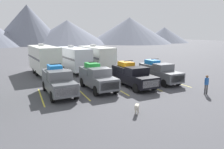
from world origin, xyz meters
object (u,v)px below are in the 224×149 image
Objects in this scene: pickup_truck_a at (58,81)px; pickup_truck_b at (97,77)px; pickup_truck_c at (132,75)px; pickup_truck_d at (159,72)px; person_a at (207,83)px; dog at (137,107)px; camper_trailer_b at (74,58)px; camper_trailer_a at (44,58)px; camper_trailer_c at (96,57)px.

pickup_truck_a reaches higher than pickup_truck_b.
pickup_truck_c reaches higher than pickup_truck_d.
person_a is 2.16× the size of dog.
pickup_truck_a is 10.69m from camper_trailer_b.
person_a is at bearing -52.14° from camper_trailer_a.
pickup_truck_c is 0.65× the size of camper_trailer_a.
camper_trailer_b is 5.03× the size of person_a.
camper_trailer_a is 3.93m from camper_trailer_b.
pickup_truck_a is 0.62× the size of camper_trailer_a.
pickup_truck_a is 0.67× the size of camper_trailer_c.
pickup_truck_b is (3.65, 0.12, -0.02)m from pickup_truck_a.
person_a is at bearing 11.12° from dog.
pickup_truck_d is at bearing -54.00° from camper_trailer_b.
dog is (0.16, -16.82, -1.44)m from camper_trailer_b.
pickup_truck_c reaches higher than dog.
camper_trailer_b is at bearing 126.00° from pickup_truck_d.
dog is at bearing -89.47° from camper_trailer_b.
pickup_truck_d is at bearing 45.79° from dog.
pickup_truck_d is at bearing 7.42° from pickup_truck_c.
camper_trailer_c is at bearing -5.13° from camper_trailer_b.
pickup_truck_b is 9.87m from camper_trailer_b.
pickup_truck_a is 13.03m from person_a.
camper_trailer_b is at bearing 109.05° from pickup_truck_c.
pickup_truck_a is at bearing -178.07° from pickup_truck_b.
camper_trailer_a is at bearing 103.48° from dog.
dog is at bearing -59.97° from pickup_truck_a.
dog is (-3.36, -6.64, -0.68)m from pickup_truck_c.
pickup_truck_c is 7.47m from dog.
dog is at bearing -100.36° from camper_trailer_c.
camper_trailer_c reaches higher than camper_trailer_b.
pickup_truck_b is 3.13× the size of person_a.
camper_trailer_a reaches higher than camper_trailer_c.
camper_trailer_a is 19.60m from person_a.
camper_trailer_b is at bearing 90.53° from dog.
pickup_truck_b is 0.60× the size of camper_trailer_a.
dog is at bearing -168.88° from person_a.
camper_trailer_a is at bearing 125.64° from pickup_truck_c.
camper_trailer_c is 16.88m from dog.
pickup_truck_d is at bearing -42.06° from camper_trailer_a.
dog is at bearing -76.52° from camper_trailer_a.
pickup_truck_c is 7.31× the size of dog.
camper_trailer_a is at bearing 90.64° from pickup_truck_a.
pickup_truck_b is at bearing 174.64° from pickup_truck_c.
camper_trailer_c is at bearing 79.64° from dog.
pickup_truck_a is at bearing -125.83° from camper_trailer_c.
camper_trailer_b is at bearing 117.93° from person_a.
camper_trailer_b reaches higher than pickup_truck_c.
pickup_truck_d reaches higher than dog.
camper_trailer_c is (3.34, 9.56, 0.76)m from pickup_truck_b.
pickup_truck_b is 7.03m from dog.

